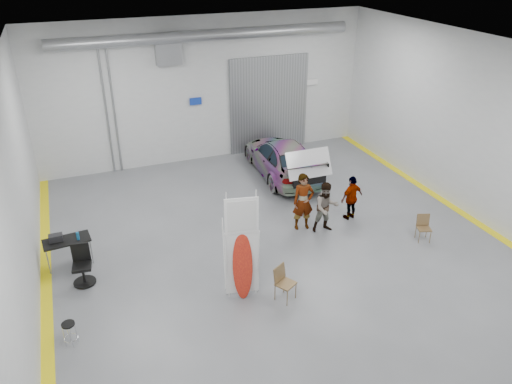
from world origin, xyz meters
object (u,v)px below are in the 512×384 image
object	(u,v)px
person_a	(303,202)
person_c	(352,198)
sedan_car	(282,158)
shop_stool	(70,334)
folding_chair_far	(423,233)
work_table	(64,240)
office_chair	(82,267)
person_b	(326,207)
surfboard_display	(244,256)
folding_chair_near	(285,289)

from	to	relation	value
person_a	person_c	world-z (taller)	person_a
sedan_car	shop_stool	distance (m)	11.04
sedan_car	folding_chair_far	distance (m)	6.58
folding_chair_far	work_table	size ratio (longest dim) A/B	0.63
person_c	folding_chair_far	xyz separation A→B (m)	(1.41, -2.07, -0.52)
person_c	office_chair	xyz separation A→B (m)	(-8.82, -0.43, -0.28)
person_c	work_table	bearing A→B (deg)	-17.57
shop_stool	office_chair	size ratio (longest dim) A/B	0.55
person_a	person_b	xyz separation A→B (m)	(0.61, -0.44, -0.11)
sedan_car	surfboard_display	world-z (taller)	surfboard_display
sedan_car	person_b	world-z (taller)	person_b
person_a	shop_stool	distance (m)	8.02
surfboard_display	shop_stool	bearing A→B (deg)	-166.01
sedan_car	folding_chair_near	distance (m)	7.92
person_b	folding_chair_near	distance (m)	3.84
folding_chair_near	shop_stool	bearing A→B (deg)	146.49
work_table	office_chair	distance (m)	1.19
folding_chair_near	folding_chair_far	xyz separation A→B (m)	(5.28, 1.06, -0.04)
surfboard_display	office_chair	xyz separation A→B (m)	(-3.99, 2.20, -0.77)
person_b	person_c	bearing A→B (deg)	26.37
person_c	office_chair	world-z (taller)	person_c
surfboard_display	folding_chair_near	bearing A→B (deg)	-16.68
person_b	person_a	bearing A→B (deg)	151.74
sedan_car	folding_chair_far	bearing A→B (deg)	112.69
person_a	shop_stool	xyz separation A→B (m)	(-7.46, -2.87, -0.66)
person_c	folding_chair_far	world-z (taller)	person_c
folding_chair_near	work_table	world-z (taller)	work_table
person_c	surfboard_display	distance (m)	5.52
shop_stool	office_chair	xyz separation A→B (m)	(0.46, 2.42, 0.19)
folding_chair_far	shop_stool	bearing A→B (deg)	-156.36
person_a	surfboard_display	bearing A→B (deg)	-130.88
person_b	shop_stool	bearing A→B (deg)	-156.09
person_c	folding_chair_far	distance (m)	2.56
surfboard_display	work_table	distance (m)	5.49
folding_chair_near	person_a	bearing A→B (deg)	26.63
person_c	folding_chair_far	bearing A→B (deg)	110.78
person_c	office_chair	bearing A→B (deg)	-10.73
person_c	sedan_car	bearing A→B (deg)	-93.39
surfboard_display	shop_stool	size ratio (longest dim) A/B	4.94
folding_chair_near	shop_stool	size ratio (longest dim) A/B	1.52
work_table	folding_chair_far	bearing A→B (deg)	-14.41
sedan_car	shop_stool	bearing A→B (deg)	42.79
sedan_car	person_c	size ratio (longest dim) A/B	3.18
person_b	office_chair	xyz separation A→B (m)	(-7.61, -0.01, -0.36)
person_b	work_table	world-z (taller)	person_b
folding_chair_far	office_chair	size ratio (longest dim) A/B	0.74
folding_chair_far	surfboard_display	bearing A→B (deg)	-155.43
person_c	surfboard_display	bearing A→B (deg)	15.04
sedan_car	person_c	xyz separation A→B (m)	(0.74, -4.13, 0.06)
person_c	folding_chair_far	size ratio (longest dim) A/B	1.84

